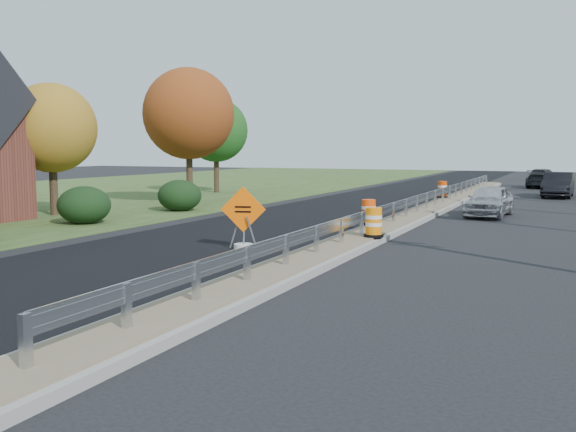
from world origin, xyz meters
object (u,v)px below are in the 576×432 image
at_px(barrel_median_mid, 369,213).
at_px(barrel_median_far, 442,190).
at_px(car_silver, 489,201).
at_px(car_dark_far, 542,178).
at_px(barrel_median_near, 374,223).
at_px(caution_sign, 243,233).
at_px(car_dark_mid, 558,185).

relative_size(barrel_median_mid, barrel_median_far, 0.99).
distance_m(barrel_median_far, car_silver, 7.90).
bearing_deg(car_dark_far, barrel_median_near, 86.28).
bearing_deg(barrel_median_mid, car_dark_far, 81.52).
distance_m(caution_sign, car_dark_far, 36.63).
xyz_separation_m(barrel_median_mid, car_dark_mid, (5.90, 20.41, 0.10)).
bearing_deg(car_dark_mid, barrel_median_near, -98.88).
relative_size(barrel_median_mid, car_dark_mid, 0.20).
height_order(car_dark_mid, car_dark_far, car_dark_mid).
relative_size(barrel_median_mid, car_dark_far, 0.18).
height_order(caution_sign, barrel_median_mid, caution_sign).
xyz_separation_m(caution_sign, barrel_median_near, (3.25, 2.60, 0.19)).
xyz_separation_m(caution_sign, car_dark_far, (6.67, 36.02, 0.25)).
xyz_separation_m(barrel_median_far, car_dark_far, (4.53, 16.15, 0.05)).
distance_m(barrel_median_far, car_dark_mid, 8.56).
distance_m(caution_sign, car_dark_mid, 27.28).
bearing_deg(car_silver, caution_sign, -109.05).
relative_size(caution_sign, barrel_median_mid, 2.05).
height_order(barrel_median_mid, car_dark_far, car_dark_far).
xyz_separation_m(car_silver, car_dark_mid, (2.50, 13.33, 0.08)).
height_order(barrel_median_near, barrel_median_mid, barrel_median_near).
bearing_deg(car_dark_far, caution_sign, 81.64).
bearing_deg(car_dark_mid, barrel_median_mid, -103.43).
bearing_deg(caution_sign, barrel_median_near, 23.32).
distance_m(barrel_median_far, car_dark_far, 16.78).
bearing_deg(car_dark_far, car_dark_mid, 99.97).
height_order(caution_sign, barrel_median_near, caution_sign).
distance_m(caution_sign, barrel_median_far, 19.98).
xyz_separation_m(barrel_median_far, car_silver, (3.40, -7.13, 0.02)).
distance_m(barrel_median_mid, car_dark_mid, 21.25).
bearing_deg(barrel_median_far, car_silver, -64.51).
bearing_deg(barrel_median_far, caution_sign, -96.17).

